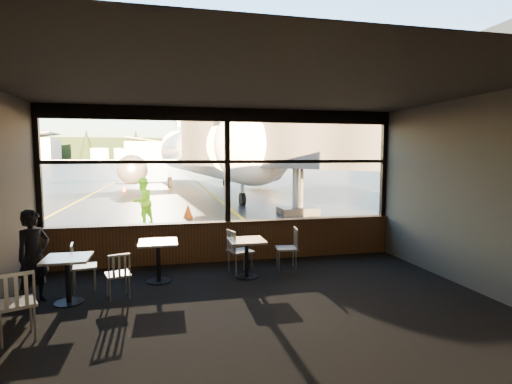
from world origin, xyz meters
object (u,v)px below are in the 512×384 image
object	(u,v)px
airliner	(200,117)
chair_left_s	(16,304)
chair_mid_s	(118,275)
cone_nose	(188,211)
cafe_table_left	(68,280)
ground_crew	(143,201)
passenger	(33,257)
chair_near_e	(286,249)
cone_wing	(124,188)
jet_bridge	(299,154)
chair_near_w	(240,252)
chair_mid_w	(84,267)
cafe_table_near	(247,259)
cafe_table_mid	(159,262)

from	to	relation	value
airliner	chair_left_s	bearing A→B (deg)	-105.46
chair_mid_s	cone_nose	size ratio (longest dim) A/B	1.49
cafe_table_left	ground_crew	xyz separation A→B (m)	(0.79, 7.64, 0.44)
airliner	passenger	size ratio (longest dim) A/B	22.61
chair_left_s	passenger	size ratio (longest dim) A/B	0.62
chair_left_s	cone_nose	distance (m)	10.47
airliner	chair_near_e	world-z (taller)	airliner
airliner	cone_wing	distance (m)	7.89
jet_bridge	chair_near_w	distance (m)	7.74
ground_crew	cone_nose	distance (m)	2.11
chair_near_w	ground_crew	xyz separation A→B (m)	(-2.28, 6.63, 0.36)
airliner	ground_crew	xyz separation A→B (m)	(-3.47, -16.61, -4.56)
chair_near_w	passenger	size ratio (longest dim) A/B	0.60
chair_mid_w	chair_left_s	size ratio (longest dim) A/B	0.91
chair_near_e	jet_bridge	bearing A→B (deg)	-12.27
chair_left_s	cone_wing	size ratio (longest dim) A/B	2.25
chair_near_w	chair_mid_s	xyz separation A→B (m)	(-2.29, -0.93, -0.06)
chair_near_w	cone_nose	world-z (taller)	chair_near_w
airliner	jet_bridge	size ratio (longest dim) A/B	3.09
cafe_table_left	cone_wing	xyz separation A→B (m)	(-1.20, 21.85, -0.17)
chair_mid_w	passenger	world-z (taller)	passenger
chair_mid_w	airliner	bearing A→B (deg)	161.70
chair_mid_w	chair_mid_s	bearing A→B (deg)	41.62
chair_near_e	ground_crew	xyz separation A→B (m)	(-3.29, 6.55, 0.37)
airliner	cone_wing	size ratio (longest dim) A/B	82.09
cafe_table_near	cafe_table_mid	world-z (taller)	cafe_table_mid
passenger	cone_wing	world-z (taller)	passenger
chair_near_e	cafe_table_mid	bearing A→B (deg)	104.21
cone_nose	chair_near_w	bearing A→B (deg)	-85.40
chair_mid_s	chair_near_w	bearing A→B (deg)	6.46
cafe_table_left	chair_near_e	size ratio (longest dim) A/B	0.85
cafe_table_mid	cafe_table_left	world-z (taller)	cafe_table_mid
cafe_table_near	chair_near_e	xyz separation A→B (m)	(0.93, 0.34, 0.07)
chair_left_s	cone_wing	xyz separation A→B (m)	(-0.84, 23.11, -0.27)
chair_mid_s	chair_mid_w	world-z (taller)	chair_mid_w
jet_bridge	ground_crew	bearing A→B (deg)	179.72
cone_nose	jet_bridge	bearing A→B (deg)	-16.50
chair_near_e	cone_nose	size ratio (longest dim) A/B	1.68
ground_crew	cone_wing	xyz separation A→B (m)	(-1.99, 14.21, -0.62)
chair_mid_s	cone_wing	size ratio (longest dim) A/B	1.89
chair_mid_w	cafe_table_near	bearing A→B (deg)	84.08
chair_near_w	chair_left_s	world-z (taller)	chair_left_s
airliner	chair_mid_w	distance (m)	24.49
passenger	cone_wing	distance (m)	21.72
jet_bridge	chair_near_w	xyz separation A→B (m)	(-3.51, -6.60, -2.02)
chair_near_e	passenger	size ratio (longest dim) A/B	0.59
cafe_table_left	chair_mid_s	distance (m)	0.77
jet_bridge	chair_mid_s	xyz separation A→B (m)	(-5.81, -7.53, -2.08)
jet_bridge	chair_mid_w	distance (m)	9.73
chair_left_s	passenger	world-z (taller)	passenger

